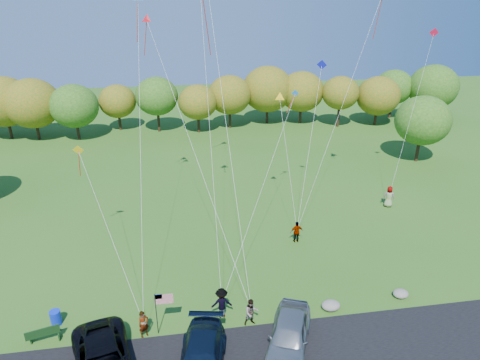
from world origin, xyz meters
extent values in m
plane|color=#2C5D1A|center=(0.00, 0.00, 0.00)|extent=(140.00, 140.00, 0.00)
cylinder|color=#372414|center=(-25.23, 38.64, 1.23)|extent=(0.36, 0.36, 2.46)
cylinder|color=#372414|center=(-20.51, 38.66, 1.17)|extent=(0.36, 0.36, 2.35)
ellipsoid|color=#2C5D17|center=(-20.51, 38.66, 4.50)|extent=(6.63, 6.63, 5.97)
cylinder|color=#372414|center=(-15.57, 38.50, 1.48)|extent=(0.36, 0.36, 2.96)
ellipsoid|color=#225015|center=(-15.57, 38.50, 5.10)|extent=(6.58, 6.58, 5.92)
cylinder|color=#372414|center=(-9.49, 39.97, 1.14)|extent=(0.36, 0.36, 2.27)
ellipsoid|color=#2C5D17|center=(-9.49, 39.97, 4.55)|extent=(7.01, 7.01, 6.31)
cylinder|color=#372414|center=(-4.41, 36.55, 1.12)|extent=(0.36, 0.36, 2.25)
ellipsoid|color=#2C5D17|center=(-4.41, 36.55, 4.55)|extent=(7.08, 7.08, 6.37)
cylinder|color=#372414|center=(-0.11, 38.15, 1.20)|extent=(0.36, 0.36, 2.40)
ellipsoid|color=#225015|center=(-0.11, 38.15, 4.70)|extent=(7.07, 7.07, 6.36)
cylinder|color=#372414|center=(5.72, 36.08, 1.19)|extent=(0.36, 0.36, 2.37)
ellipsoid|color=#225015|center=(5.72, 36.08, 4.68)|extent=(7.12, 7.12, 6.41)
cylinder|color=#372414|center=(9.46, 36.37, 1.32)|extent=(0.36, 0.36, 2.64)
ellipsoid|color=#2C5D17|center=(9.46, 36.37, 4.35)|extent=(5.27, 5.27, 4.74)
cylinder|color=#372414|center=(14.91, 36.31, 1.25)|extent=(0.36, 0.36, 2.51)
ellipsoid|color=#2C5D17|center=(14.91, 36.31, 4.13)|extent=(5.01, 5.01, 4.51)
cylinder|color=#372414|center=(20.36, 36.59, 1.38)|extent=(0.36, 0.36, 2.75)
ellipsoid|color=#225015|center=(20.36, 36.59, 4.39)|extent=(5.02, 5.02, 4.52)
cylinder|color=#372414|center=(24.60, 39.81, 1.19)|extent=(0.36, 0.36, 2.37)
ellipsoid|color=#2C5D17|center=(24.60, 39.81, 4.54)|extent=(6.65, 6.65, 5.99)
cylinder|color=#372414|center=(29.52, 39.39, 1.15)|extent=(0.36, 0.36, 2.30)
ellipsoid|color=#2C5D17|center=(29.52, 39.39, 4.15)|extent=(5.70, 5.70, 5.13)
cylinder|color=#372414|center=(35.33, 37.43, 1.27)|extent=(0.36, 0.36, 2.54)
ellipsoid|color=#2C5D17|center=(35.33, 37.43, 4.75)|extent=(6.81, 6.81, 6.13)
cylinder|color=#372414|center=(24.00, 22.00, 1.40)|extent=(0.36, 0.36, 2.80)
ellipsoid|color=#225015|center=(24.00, 22.00, 4.75)|extent=(6.00, 6.00, 5.40)
imported|color=#91969B|center=(2.36, -2.93, 0.93)|extent=(3.89, 5.53, 1.75)
imported|color=#4C4C59|center=(-5.34, -0.80, 0.84)|extent=(0.73, 0.67, 1.68)
imported|color=#4C4C59|center=(0.71, -0.80, 0.85)|extent=(0.88, 0.71, 1.70)
imported|color=#4C4C59|center=(-0.89, 0.10, 0.97)|extent=(1.27, 0.74, 1.95)
imported|color=#4C4C59|center=(5.76, 7.44, 0.86)|extent=(1.02, 0.44, 1.73)
imported|color=#4C4C59|center=(15.50, 11.89, 0.97)|extent=(1.12, 0.96, 1.94)
cube|color=black|center=(-10.76, -0.26, 0.41)|extent=(1.73, 0.58, 0.06)
cube|color=black|center=(-10.76, -0.44, 0.71)|extent=(1.72, 0.52, 0.54)
cube|color=black|center=(-11.49, -0.26, 0.21)|extent=(0.19, 0.45, 0.41)
cube|color=black|center=(-10.02, -0.26, 0.21)|extent=(0.19, 0.45, 0.41)
cylinder|color=#0D2BCE|center=(-10.43, 0.97, 0.46)|extent=(0.61, 0.61, 0.91)
cylinder|color=black|center=(-4.60, -0.70, 1.35)|extent=(0.05, 0.05, 2.71)
cube|color=red|center=(-4.11, -0.70, 2.33)|extent=(0.97, 0.65, 0.02)
cube|color=navy|center=(-4.41, -0.69, 2.52)|extent=(0.39, 0.02, 0.30)
ellipsoid|color=gray|center=(5.70, -0.33, 0.29)|extent=(1.15, 0.90, 0.58)
ellipsoid|color=gray|center=(10.44, 0.08, 0.26)|extent=(0.98, 0.82, 0.51)
cone|color=yellow|center=(5.18, 11.92, 10.23)|extent=(0.86, 0.49, 0.80)
cube|color=red|center=(18.55, 14.17, 14.61)|extent=(0.74, 0.21, 0.74)
cube|color=yellow|center=(-9.44, 8.57, 7.95)|extent=(0.75, 0.26, 0.73)
cube|color=#1519D9|center=(8.68, 12.84, 12.47)|extent=(0.71, 0.39, 0.76)
cone|color=red|center=(-4.48, 14.03, 15.84)|extent=(0.86, 0.59, 0.72)
cube|color=blue|center=(6.81, 13.39, 10.18)|extent=(0.55, 0.21, 0.56)
camera|label=1|loc=(-2.96, -19.78, 17.63)|focal=32.00mm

